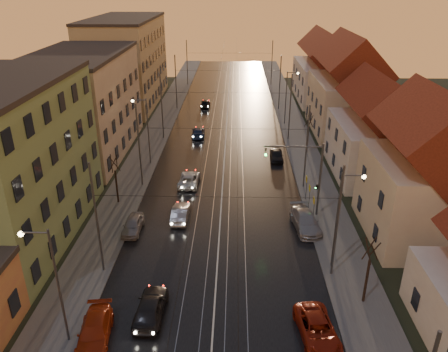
# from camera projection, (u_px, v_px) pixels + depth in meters

# --- Properties ---
(road) EXTENTS (16.00, 120.00, 0.04)m
(road) POSITION_uv_depth(u_px,v_px,m) (226.00, 137.00, 61.19)
(road) COLOR black
(road) RESTS_ON ground
(sidewalk_left) EXTENTS (4.00, 120.00, 0.15)m
(sidewalk_left) POSITION_uv_depth(u_px,v_px,m) (155.00, 136.00, 61.40)
(sidewalk_left) COLOR #4C4C4C
(sidewalk_left) RESTS_ON ground
(sidewalk_right) EXTENTS (4.00, 120.00, 0.15)m
(sidewalk_right) POSITION_uv_depth(u_px,v_px,m) (297.00, 137.00, 60.93)
(sidewalk_right) COLOR #4C4C4C
(sidewalk_right) RESTS_ON ground
(tram_rail_0) EXTENTS (0.06, 120.00, 0.03)m
(tram_rail_0) POSITION_uv_depth(u_px,v_px,m) (210.00, 136.00, 61.22)
(tram_rail_0) COLOR gray
(tram_rail_0) RESTS_ON road
(tram_rail_1) EXTENTS (0.06, 120.00, 0.03)m
(tram_rail_1) POSITION_uv_depth(u_px,v_px,m) (220.00, 136.00, 61.19)
(tram_rail_1) COLOR gray
(tram_rail_1) RESTS_ON road
(tram_rail_2) EXTENTS (0.06, 120.00, 0.03)m
(tram_rail_2) POSITION_uv_depth(u_px,v_px,m) (231.00, 136.00, 61.15)
(tram_rail_2) COLOR gray
(tram_rail_2) RESTS_ON road
(tram_rail_3) EXTENTS (0.06, 120.00, 0.03)m
(tram_rail_3) POSITION_uv_depth(u_px,v_px,m) (242.00, 137.00, 61.12)
(tram_rail_3) COLOR gray
(tram_rail_3) RESTS_ON road
(apartment_left_1) EXTENTS (10.00, 18.00, 13.00)m
(apartment_left_1) POSITION_uv_depth(u_px,v_px,m) (3.00, 166.00, 35.27)
(apartment_left_1) COLOR #75945E
(apartment_left_1) RESTS_ON ground
(apartment_left_2) EXTENTS (10.00, 20.00, 12.00)m
(apartment_left_2) POSITION_uv_depth(u_px,v_px,m) (83.00, 106.00, 53.66)
(apartment_left_2) COLOR tan
(apartment_left_2) RESTS_ON ground
(apartment_left_3) EXTENTS (10.00, 24.00, 14.00)m
(apartment_left_3) POSITION_uv_depth(u_px,v_px,m) (127.00, 63.00, 75.07)
(apartment_left_3) COLOR tan
(apartment_left_3) RESTS_ON ground
(house_right_1) EXTENTS (8.67, 10.20, 10.80)m
(house_right_1) POSITION_uv_depth(u_px,v_px,m) (426.00, 177.00, 35.80)
(house_right_1) COLOR beige
(house_right_1) RESTS_ON ground
(house_right_2) EXTENTS (9.18, 12.24, 9.20)m
(house_right_2) POSITION_uv_depth(u_px,v_px,m) (378.00, 135.00, 47.95)
(house_right_2) COLOR silver
(house_right_2) RESTS_ON ground
(house_right_3) EXTENTS (9.18, 14.28, 11.50)m
(house_right_3) POSITION_uv_depth(u_px,v_px,m) (348.00, 92.00, 61.11)
(house_right_3) COLOR beige
(house_right_3) RESTS_ON ground
(house_right_4) EXTENTS (9.18, 16.32, 10.00)m
(house_right_4) POSITION_uv_depth(u_px,v_px,m) (324.00, 72.00, 77.79)
(house_right_4) COLOR silver
(house_right_4) RESTS_ON ground
(catenary_pole_l_1) EXTENTS (0.16, 0.16, 9.00)m
(catenary_pole_l_1) POSITION_uv_depth(u_px,v_px,m) (97.00, 220.00, 31.34)
(catenary_pole_l_1) COLOR #595B60
(catenary_pole_l_1) RESTS_ON ground
(catenary_pole_r_1) EXTENTS (0.16, 0.16, 9.00)m
(catenary_pole_r_1) POSITION_uv_depth(u_px,v_px,m) (337.00, 223.00, 30.93)
(catenary_pole_r_1) COLOR #595B60
(catenary_pole_r_1) RESTS_ON ground
(catenary_pole_l_2) EXTENTS (0.16, 0.16, 9.00)m
(catenary_pole_l_2) POSITION_uv_depth(u_px,v_px,m) (139.00, 146.00, 44.98)
(catenary_pole_l_2) COLOR #595B60
(catenary_pole_l_2) RESTS_ON ground
(catenary_pole_r_2) EXTENTS (0.16, 0.16, 9.00)m
(catenary_pole_r_2) POSITION_uv_depth(u_px,v_px,m) (306.00, 148.00, 44.57)
(catenary_pole_r_2) COLOR #595B60
(catenary_pole_r_2) RESTS_ON ground
(catenary_pole_l_3) EXTENTS (0.16, 0.16, 9.00)m
(catenary_pole_l_3) POSITION_uv_depth(u_px,v_px,m) (162.00, 107.00, 58.62)
(catenary_pole_l_3) COLOR #595B60
(catenary_pole_l_3) RESTS_ON ground
(catenary_pole_r_3) EXTENTS (0.16, 0.16, 9.00)m
(catenary_pole_r_3) POSITION_uv_depth(u_px,v_px,m) (290.00, 108.00, 58.21)
(catenary_pole_r_3) COLOR #595B60
(catenary_pole_r_3) RESTS_ON ground
(catenary_pole_l_4) EXTENTS (0.16, 0.16, 9.00)m
(catenary_pole_l_4) POSITION_uv_depth(u_px,v_px,m) (176.00, 82.00, 72.26)
(catenary_pole_l_4) COLOR #595B60
(catenary_pole_l_4) RESTS_ON ground
(catenary_pole_r_4) EXTENTS (0.16, 0.16, 9.00)m
(catenary_pole_r_4) POSITION_uv_depth(u_px,v_px,m) (280.00, 83.00, 71.85)
(catenary_pole_r_4) COLOR #595B60
(catenary_pole_r_4) RESTS_ON ground
(catenary_pole_l_5) EXTENTS (0.16, 0.16, 9.00)m
(catenary_pole_l_5) POSITION_uv_depth(u_px,v_px,m) (187.00, 63.00, 88.63)
(catenary_pole_l_5) COLOR #595B60
(catenary_pole_l_5) RESTS_ON ground
(catenary_pole_r_5) EXTENTS (0.16, 0.16, 9.00)m
(catenary_pole_r_5) POSITION_uv_depth(u_px,v_px,m) (272.00, 63.00, 88.22)
(catenary_pole_r_5) COLOR #595B60
(catenary_pole_r_5) RESTS_ON ground
(street_lamp_0) EXTENTS (1.75, 0.32, 8.00)m
(street_lamp_0) POSITION_uv_depth(u_px,v_px,m) (51.00, 276.00, 24.83)
(street_lamp_0) COLOR #595B60
(street_lamp_0) RESTS_ON ground
(street_lamp_1) EXTENTS (1.75, 0.32, 8.00)m
(street_lamp_1) POSITION_uv_depth(u_px,v_px,m) (342.00, 212.00, 31.67)
(street_lamp_1) COLOR #595B60
(street_lamp_1) RESTS_ON ground
(street_lamp_2) EXTENTS (1.75, 0.32, 8.00)m
(street_lamp_2) POSITION_uv_depth(u_px,v_px,m) (145.00, 125.00, 50.29)
(street_lamp_2) COLOR #595B60
(street_lamp_2) RESTS_ON ground
(street_lamp_3) EXTENTS (1.75, 0.32, 8.00)m
(street_lamp_3) POSITION_uv_depth(u_px,v_px,m) (288.00, 92.00, 64.40)
(street_lamp_3) COLOR #595B60
(street_lamp_3) RESTS_ON ground
(traffic_light_mast) EXTENTS (5.30, 0.32, 7.20)m
(traffic_light_mast) POSITION_uv_depth(u_px,v_px,m) (310.00, 171.00, 39.09)
(traffic_light_mast) COLOR #595B60
(traffic_light_mast) RESTS_ON ground
(bare_tree_0) EXTENTS (1.09, 1.09, 5.11)m
(bare_tree_0) POSITION_uv_depth(u_px,v_px,m) (116.00, 180.00, 42.22)
(bare_tree_0) COLOR black
(bare_tree_0) RESTS_ON ground
(bare_tree_1) EXTENTS (1.09, 1.09, 5.11)m
(bare_tree_1) POSITION_uv_depth(u_px,v_px,m) (368.00, 273.00, 29.00)
(bare_tree_1) COLOR black
(bare_tree_1) RESTS_ON ground
(bare_tree_2) EXTENTS (1.09, 1.09, 5.11)m
(bare_tree_2) POSITION_uv_depth(u_px,v_px,m) (308.00, 135.00, 54.46)
(bare_tree_2) COLOR black
(bare_tree_2) RESTS_ON ground
(driving_car_0) EXTENTS (1.96, 4.56, 1.53)m
(driving_car_0) POSITION_uv_depth(u_px,v_px,m) (151.00, 307.00, 28.51)
(driving_car_0) COLOR black
(driving_car_0) RESTS_ON ground
(driving_car_1) EXTENTS (1.46, 4.08, 1.34)m
(driving_car_1) POSITION_uv_depth(u_px,v_px,m) (180.00, 213.00, 40.07)
(driving_car_1) COLOR gray
(driving_car_1) RESTS_ON ground
(driving_car_2) EXTENTS (2.25, 4.57, 1.25)m
(driving_car_2) POSITION_uv_depth(u_px,v_px,m) (189.00, 179.00, 46.88)
(driving_car_2) COLOR #B4B4B4
(driving_car_2) RESTS_ON ground
(driving_car_3) EXTENTS (1.91, 4.33, 1.24)m
(driving_car_3) POSITION_uv_depth(u_px,v_px,m) (198.00, 132.00, 61.04)
(driving_car_3) COLOR #182648
(driving_car_3) RESTS_ON ground
(driving_car_4) EXTENTS (1.60, 3.85, 1.30)m
(driving_car_4) POSITION_uv_depth(u_px,v_px,m) (205.00, 103.00, 74.84)
(driving_car_4) COLOR black
(driving_car_4) RESTS_ON ground
(parked_left_2) EXTENTS (2.35, 4.74, 1.32)m
(parked_left_2) POSITION_uv_depth(u_px,v_px,m) (95.00, 332.00, 26.66)
(parked_left_2) COLOR #A32D10
(parked_left_2) RESTS_ON ground
(parked_left_3) EXTENTS (1.55, 3.78, 1.28)m
(parked_left_3) POSITION_uv_depth(u_px,v_px,m) (133.00, 225.00, 38.21)
(parked_left_3) COLOR #9D9CA1
(parked_left_3) RESTS_ON ground
(parked_right_0) EXTENTS (2.71, 4.89, 1.30)m
(parked_right_0) POSITION_uv_depth(u_px,v_px,m) (317.00, 329.00, 26.85)
(parked_right_0) COLOR maroon
(parked_right_0) RESTS_ON ground
(parked_right_1) EXTENTS (2.66, 5.24, 1.46)m
(parked_right_1) POSITION_uv_depth(u_px,v_px,m) (305.00, 221.00, 38.62)
(parked_right_1) COLOR #9FA0A5
(parked_right_1) RESTS_ON ground
(parked_right_2) EXTENTS (1.63, 3.88, 1.31)m
(parked_right_2) POSITION_uv_depth(u_px,v_px,m) (277.00, 155.00, 53.12)
(parked_right_2) COLOR black
(parked_right_2) RESTS_ON ground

